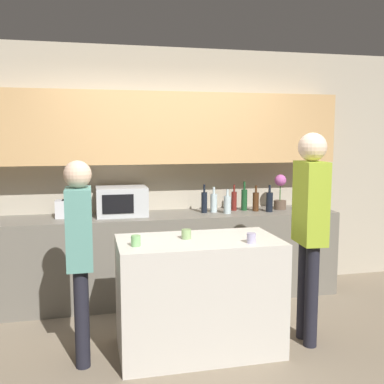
{
  "coord_description": "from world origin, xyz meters",
  "views": [
    {
      "loc": [
        -0.84,
        -3.23,
        1.75
      ],
      "look_at": [
        0.0,
        0.42,
        1.27
      ],
      "focal_mm": 42.0,
      "sensor_mm": 36.0,
      "label": 1
    }
  ],
  "objects_px": {
    "bottle_2": "(227,204)",
    "bottle_3": "(234,201)",
    "potted_plant": "(280,192)",
    "cup_2": "(251,238)",
    "cup_1": "(136,241)",
    "person_left": "(310,219)",
    "cup_0": "(186,234)",
    "bottle_5": "(256,201)",
    "person_center": "(80,246)",
    "bottle_1": "(214,202)",
    "microwave": "(122,201)",
    "bottle_4": "(244,199)",
    "bottle_6": "(269,202)",
    "bottle_0": "(204,202)",
    "toaster": "(69,209)"
  },
  "relations": [
    {
      "from": "cup_0",
      "to": "cup_2",
      "type": "xyz_separation_m",
      "value": [
        0.46,
        -0.25,
        0.0
      ]
    },
    {
      "from": "bottle_2",
      "to": "cup_0",
      "type": "height_order",
      "value": "bottle_2"
    },
    {
      "from": "cup_0",
      "to": "microwave",
      "type": "bearing_deg",
      "value": 109.04
    },
    {
      "from": "bottle_2",
      "to": "bottle_6",
      "type": "xyz_separation_m",
      "value": [
        0.48,
        0.0,
        0.01
      ]
    },
    {
      "from": "bottle_6",
      "to": "cup_2",
      "type": "bearing_deg",
      "value": -117.8
    },
    {
      "from": "potted_plant",
      "to": "bottle_4",
      "type": "height_order",
      "value": "potted_plant"
    },
    {
      "from": "bottle_5",
      "to": "bottle_6",
      "type": "height_order",
      "value": "bottle_6"
    },
    {
      "from": "cup_1",
      "to": "toaster",
      "type": "bearing_deg",
      "value": 111.38
    },
    {
      "from": "bottle_3",
      "to": "bottle_0",
      "type": "bearing_deg",
      "value": -168.75
    },
    {
      "from": "bottle_1",
      "to": "bottle_5",
      "type": "bearing_deg",
      "value": -4.94
    },
    {
      "from": "bottle_0",
      "to": "toaster",
      "type": "bearing_deg",
      "value": 178.63
    },
    {
      "from": "bottle_2",
      "to": "bottle_4",
      "type": "distance_m",
      "value": 0.29
    },
    {
      "from": "bottle_1",
      "to": "bottle_6",
      "type": "relative_size",
      "value": 0.94
    },
    {
      "from": "cup_1",
      "to": "cup_0",
      "type": "bearing_deg",
      "value": 19.92
    },
    {
      "from": "bottle_5",
      "to": "cup_1",
      "type": "height_order",
      "value": "bottle_5"
    },
    {
      "from": "toaster",
      "to": "microwave",
      "type": "bearing_deg",
      "value": -0.17
    },
    {
      "from": "microwave",
      "to": "bottle_0",
      "type": "distance_m",
      "value": 0.88
    },
    {
      "from": "microwave",
      "to": "toaster",
      "type": "distance_m",
      "value": 0.54
    },
    {
      "from": "bottle_2",
      "to": "bottle_3",
      "type": "relative_size",
      "value": 0.9
    },
    {
      "from": "bottle_1",
      "to": "person_left",
      "type": "height_order",
      "value": "person_left"
    },
    {
      "from": "microwave",
      "to": "bottle_5",
      "type": "distance_m",
      "value": 1.46
    },
    {
      "from": "bottle_5",
      "to": "cup_1",
      "type": "relative_size",
      "value": 3.52
    },
    {
      "from": "bottle_0",
      "to": "cup_1",
      "type": "relative_size",
      "value": 3.8
    },
    {
      "from": "bottle_5",
      "to": "cup_2",
      "type": "bearing_deg",
      "value": -112.19
    },
    {
      "from": "microwave",
      "to": "toaster",
      "type": "height_order",
      "value": "microwave"
    },
    {
      "from": "bottle_5",
      "to": "cup_2",
      "type": "relative_size",
      "value": 3.69
    },
    {
      "from": "person_left",
      "to": "person_center",
      "type": "bearing_deg",
      "value": 92.31
    },
    {
      "from": "bottle_4",
      "to": "cup_1",
      "type": "xyz_separation_m",
      "value": [
        -1.35,
        -1.41,
        -0.08
      ]
    },
    {
      "from": "bottle_3",
      "to": "bottle_4",
      "type": "relative_size",
      "value": 0.9
    },
    {
      "from": "microwave",
      "to": "bottle_4",
      "type": "distance_m",
      "value": 1.36
    },
    {
      "from": "bottle_2",
      "to": "bottle_4",
      "type": "xyz_separation_m",
      "value": [
        0.25,
        0.16,
        0.02
      ]
    },
    {
      "from": "bottle_2",
      "to": "bottle_5",
      "type": "height_order",
      "value": "bottle_5"
    },
    {
      "from": "bottle_6",
      "to": "potted_plant",
      "type": "bearing_deg",
      "value": 36.17
    },
    {
      "from": "bottle_1",
      "to": "bottle_4",
      "type": "bearing_deg",
      "value": 6.73
    },
    {
      "from": "microwave",
      "to": "cup_1",
      "type": "xyz_separation_m",
      "value": [
        0.0,
        -1.38,
        -0.1
      ]
    },
    {
      "from": "person_left",
      "to": "bottle_3",
      "type": "bearing_deg",
      "value": 12.9
    },
    {
      "from": "microwave",
      "to": "person_center",
      "type": "xyz_separation_m",
      "value": [
        -0.41,
        -1.27,
        -0.14
      ]
    },
    {
      "from": "bottle_0",
      "to": "person_center",
      "type": "bearing_deg",
      "value": -136.17
    },
    {
      "from": "potted_plant",
      "to": "bottle_6",
      "type": "distance_m",
      "value": 0.24
    },
    {
      "from": "cup_1",
      "to": "person_left",
      "type": "relative_size",
      "value": 0.05
    },
    {
      "from": "bottle_0",
      "to": "person_center",
      "type": "relative_size",
      "value": 0.2
    },
    {
      "from": "bottle_0",
      "to": "bottle_4",
      "type": "height_order",
      "value": "bottle_4"
    },
    {
      "from": "toaster",
      "to": "bottle_4",
      "type": "distance_m",
      "value": 1.9
    },
    {
      "from": "potted_plant",
      "to": "cup_2",
      "type": "bearing_deg",
      "value": -121.1
    },
    {
      "from": "person_center",
      "to": "bottle_3",
      "type": "bearing_deg",
      "value": 128.35
    },
    {
      "from": "bottle_5",
      "to": "cup_2",
      "type": "xyz_separation_m",
      "value": [
        -0.58,
        -1.42,
        -0.06
      ]
    },
    {
      "from": "bottle_0",
      "to": "bottle_1",
      "type": "bearing_deg",
      "value": 7.29
    },
    {
      "from": "bottle_3",
      "to": "bottle_5",
      "type": "relative_size",
      "value": 1.01
    },
    {
      "from": "bottle_1",
      "to": "cup_1",
      "type": "xyz_separation_m",
      "value": [
        -0.99,
        -1.36,
        -0.06
      ]
    },
    {
      "from": "cup_1",
      "to": "bottle_5",
      "type": "bearing_deg",
      "value": 42.19
    }
  ]
}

